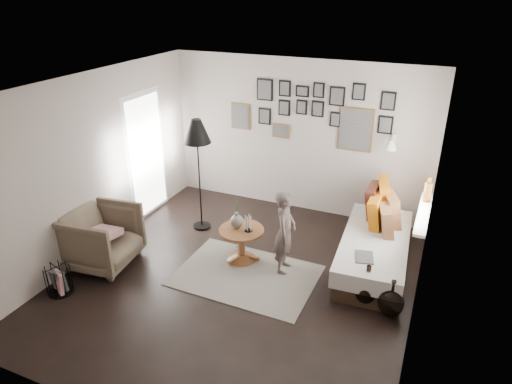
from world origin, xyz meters
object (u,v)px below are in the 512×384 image
at_px(vase, 237,219).
at_px(floor_lamp, 197,135).
at_px(daybed, 376,244).
at_px(magazine_basket, 59,280).
at_px(demijohn_small, 391,302).
at_px(armchair, 101,237).
at_px(demijohn_large, 366,288).
at_px(pedestal_table, 242,246).
at_px(child, 285,232).

height_order(vase, floor_lamp, floor_lamp).
relative_size(vase, floor_lamp, 0.25).
xyz_separation_m(daybed, magazine_basket, (-3.62, -2.30, -0.12)).
bearing_deg(vase, demijohn_small, -10.22).
xyz_separation_m(daybed, armchair, (-3.55, -1.53, 0.11)).
xyz_separation_m(vase, magazine_basket, (-1.76, -1.65, -0.45)).
bearing_deg(demijohn_large, magazine_basket, -159.68).
bearing_deg(vase, daybed, 19.43).
xyz_separation_m(pedestal_table, floor_lamp, (-1.02, 0.63, 1.34)).
distance_m(floor_lamp, demijohn_large, 3.28).
bearing_deg(vase, pedestal_table, -14.04).
distance_m(pedestal_table, child, 0.74).
distance_m(pedestal_table, floor_lamp, 1.79).
relative_size(pedestal_table, demijohn_small, 1.30).
height_order(vase, demijohn_small, vase).
bearing_deg(child, daybed, -66.32).
distance_m(vase, child, 0.73).
relative_size(floor_lamp, child, 1.52).
bearing_deg(floor_lamp, pedestal_table, -31.75).
relative_size(armchair, magazine_basket, 2.39).
relative_size(magazine_basket, demijohn_small, 0.79).
height_order(pedestal_table, vase, vase).
xyz_separation_m(vase, demijohn_large, (1.92, -0.28, -0.44)).
distance_m(demijohn_small, child, 1.61).
bearing_deg(armchair, demijohn_large, -87.16).
distance_m(daybed, floor_lamp, 3.06).
xyz_separation_m(armchair, demijohn_large, (3.61, 0.59, -0.22)).
height_order(floor_lamp, child, floor_lamp).
relative_size(daybed, armchair, 2.28).
relative_size(pedestal_table, magazine_basket, 1.64).
distance_m(vase, demijohn_large, 1.99).
distance_m(magazine_basket, demijohn_small, 4.19).
bearing_deg(armchair, pedestal_table, -70.77).
height_order(magazine_basket, demijohn_large, demijohn_large).
relative_size(daybed, floor_lamp, 1.17).
relative_size(floor_lamp, demijohn_large, 3.37).
xyz_separation_m(armchair, child, (2.42, 0.86, 0.17)).
relative_size(pedestal_table, daybed, 0.30).
bearing_deg(demijohn_small, demijohn_large, 159.29).
bearing_deg(demijohn_small, magazine_basket, -162.73).
relative_size(vase, daybed, 0.21).
xyz_separation_m(magazine_basket, demijohn_small, (4.00, 1.24, -0.01)).
bearing_deg(demijohn_large, floor_lamp, 162.65).
relative_size(vase, magazine_basket, 1.17).
height_order(pedestal_table, armchair, armchair).
bearing_deg(pedestal_table, child, 0.38).
bearing_deg(demijohn_large, daybed, 93.56).
height_order(pedestal_table, magazine_basket, pedestal_table).
xyz_separation_m(vase, child, (0.73, -0.02, -0.05)).
bearing_deg(daybed, pedestal_table, -162.53).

